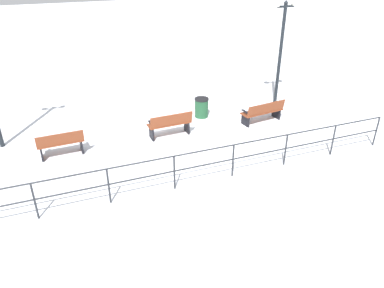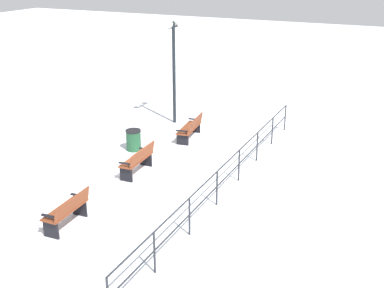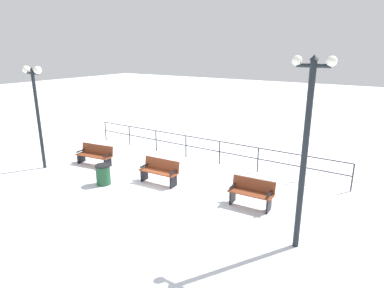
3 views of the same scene
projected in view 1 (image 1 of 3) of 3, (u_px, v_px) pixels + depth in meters
ground_plane at (171, 137)px, 12.85m from camera, size 80.00×80.00×0.00m
bench_nearest at (263, 112)px, 13.74m from camera, size 0.77×1.72×0.85m
bench_second at (170, 124)px, 12.66m from camera, size 0.60×1.54×0.91m
bench_third at (61, 143)px, 11.44m from camera, size 0.60×1.44×0.88m
lamppost_near at (283, 32)px, 14.23m from camera, size 0.30×1.05×4.21m
waterfront_railing at (205, 161)px, 10.03m from camera, size 0.05×12.33×1.04m
trash_bin at (202, 107)px, 14.25m from camera, size 0.54×0.54×0.76m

